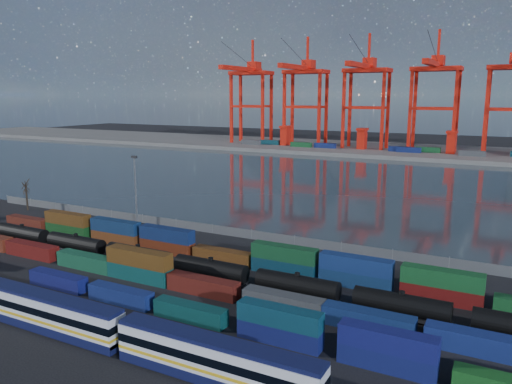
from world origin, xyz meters
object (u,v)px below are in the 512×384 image
at_px(passenger_train, 47,313).
at_px(bare_tree, 27,194).
at_px(tanker_string, 211,269).
at_px(gantry_cranes, 400,79).

relative_size(passenger_train, bare_tree, 8.90).
relative_size(passenger_train, tanker_string, 0.72).
xyz_separation_m(passenger_train, tanker_string, (9.26, 25.04, -0.52)).
bearing_deg(gantry_cranes, tanker_string, -86.23).
distance_m(passenger_train, bare_tree, 78.01).
bearing_deg(passenger_train, tanker_string, 69.70).
height_order(passenger_train, gantry_cranes, gantry_cranes).
xyz_separation_m(passenger_train, bare_tree, (-62.84, 46.19, 1.70)).
distance_m(passenger_train, gantry_cranes, 228.23).
bearing_deg(bare_tree, tanker_string, -16.35).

